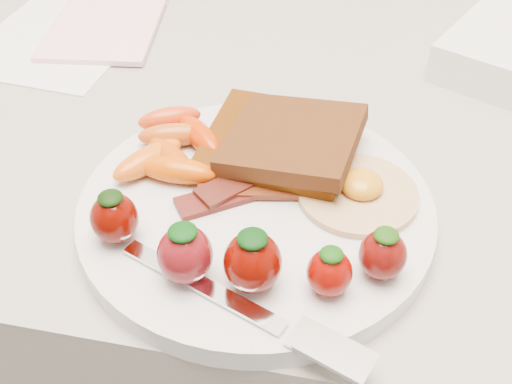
# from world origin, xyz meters

# --- Properties ---
(counter) EXTENTS (2.00, 0.60, 0.90)m
(counter) POSITION_xyz_m (0.00, 1.70, 0.45)
(counter) COLOR gray
(counter) RESTS_ON ground
(plate) EXTENTS (0.27, 0.27, 0.02)m
(plate) POSITION_xyz_m (0.02, 1.53, 0.91)
(plate) COLOR silver
(plate) RESTS_ON counter
(toast_lower) EXTENTS (0.12, 0.12, 0.01)m
(toast_lower) POSITION_xyz_m (0.02, 1.60, 0.93)
(toast_lower) COLOR black
(toast_lower) RESTS_ON plate
(toast_upper) EXTENTS (0.11, 0.11, 0.02)m
(toast_upper) POSITION_xyz_m (0.04, 1.59, 0.94)
(toast_upper) COLOR black
(toast_upper) RESTS_ON toast_lower
(fried_egg) EXTENTS (0.12, 0.12, 0.02)m
(fried_egg) POSITION_xyz_m (0.10, 1.55, 0.92)
(fried_egg) COLOR beige
(fried_egg) RESTS_ON plate
(bacon_strips) EXTENTS (0.11, 0.10, 0.01)m
(bacon_strips) POSITION_xyz_m (0.01, 1.54, 0.92)
(bacon_strips) COLOR #460B0E
(bacon_strips) RESTS_ON plate
(baby_carrots) EXTENTS (0.09, 0.11, 0.02)m
(baby_carrots) POSITION_xyz_m (-0.06, 1.57, 0.93)
(baby_carrots) COLOR #BC4F13
(baby_carrots) RESTS_ON plate
(strawberries) EXTENTS (0.22, 0.06, 0.05)m
(strawberries) POSITION_xyz_m (0.02, 1.46, 0.94)
(strawberries) COLOR #4F0500
(strawberries) RESTS_ON plate
(fork) EXTENTS (0.18, 0.08, 0.00)m
(fork) POSITION_xyz_m (0.04, 1.43, 0.92)
(fork) COLOR white
(fork) RESTS_ON plate
(paper_sheet) EXTENTS (0.18, 0.23, 0.00)m
(paper_sheet) POSITION_xyz_m (-0.25, 1.78, 0.90)
(paper_sheet) COLOR white
(paper_sheet) RESTS_ON counter
(notepad) EXTENTS (0.14, 0.18, 0.01)m
(notepad) POSITION_xyz_m (-0.21, 1.80, 0.91)
(notepad) COLOR #FFC1D5
(notepad) RESTS_ON paper_sheet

